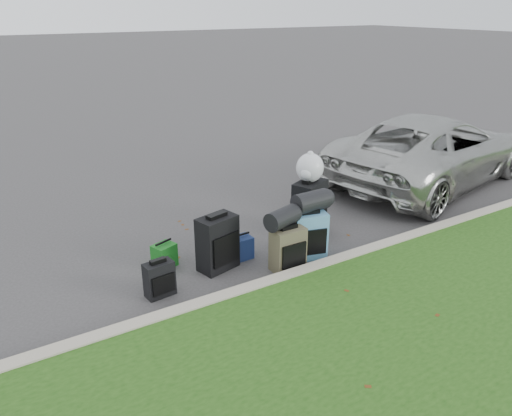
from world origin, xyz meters
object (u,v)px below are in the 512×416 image
suitcase_olive (288,249)px  suitcase_large_black_right (309,207)px  suitcase_large_black_left (217,243)px  suitcase_small_black (159,279)px  tote_green (164,256)px  suv (432,149)px  tote_navy (241,248)px  suitcase_teal (309,235)px

suitcase_olive → suitcase_large_black_right: size_ratio=0.73×
suitcase_large_black_left → suitcase_olive: bearing=-47.4°
suitcase_small_black → tote_green: size_ratio=1.36×
suitcase_large_black_right → tote_green: (-2.29, 0.13, -0.25)m
suitcase_olive → tote_green: (-1.34, 0.92, -0.14)m
suv → tote_navy: size_ratio=15.23×
suitcase_teal → tote_navy: bearing=165.4°
tote_green → suv: bearing=-14.2°
suitcase_olive → suitcase_large_black_right: bearing=40.9°
suitcase_small_black → tote_green: 0.71m
suv → tote_navy: bearing=88.6°
suitcase_large_black_left → suitcase_large_black_right: bearing=-4.3°
suitcase_small_black → suitcase_olive: bearing=-15.4°
suitcase_olive → suitcase_small_black: bearing=171.3°
tote_green → tote_navy: bearing=-37.4°
suv → suitcase_small_black: (-6.02, -1.14, -0.44)m
suitcase_large_black_left → tote_green: bearing=131.3°
suitcase_teal → tote_navy: size_ratio=2.10×
suitcase_large_black_left → suv: bearing=-3.6°
suitcase_small_black → suv: bearing=5.0°
suv → suitcase_large_black_right: 3.49m
suitcase_large_black_left → suitcase_olive: suitcase_large_black_left is taller
suitcase_olive → tote_navy: 0.71m
suv → suitcase_small_black: bearing=89.3°
suitcase_large_black_right → suv: bearing=-13.1°
suitcase_large_black_left → suitcase_olive: size_ratio=1.24×
suitcase_large_black_left → tote_navy: size_ratio=2.34×
suitcase_olive → suitcase_teal: bearing=17.3°
suv → tote_green: size_ratio=14.88×
suitcase_small_black → suitcase_large_black_right: bearing=5.3°
suitcase_small_black → suitcase_large_black_right: suitcase_large_black_right is taller
suitcase_large_black_left → suitcase_large_black_right: (1.70, 0.28, 0.04)m
suv → suitcase_large_black_left: size_ratio=6.49×
suitcase_large_black_right → tote_green: suitcase_large_black_right is taller
suitcase_olive → suitcase_teal: 0.46m
suitcase_large_black_left → tote_green: 0.74m
suitcase_large_black_left → suitcase_teal: suitcase_large_black_left is taller
suitcase_small_black → suitcase_large_black_left: suitcase_large_black_left is taller
suitcase_teal → suitcase_large_black_right: 0.83m
suitcase_olive → suv: bearing=19.0°
suv → suitcase_teal: size_ratio=7.27×
suitcase_olive → suitcase_teal: (0.44, 0.13, 0.03)m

